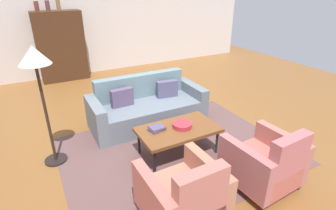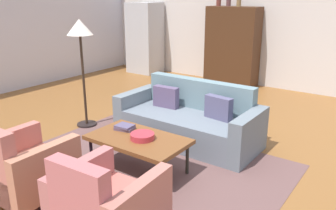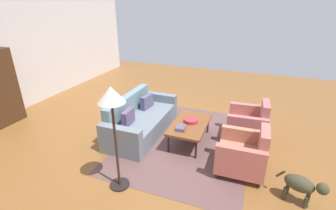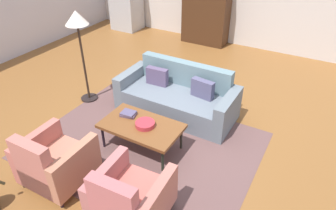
# 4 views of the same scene
# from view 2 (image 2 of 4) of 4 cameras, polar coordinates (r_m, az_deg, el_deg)

# --- Properties ---
(ground_plane) EXTENTS (11.80, 11.80, 0.00)m
(ground_plane) POSITION_cam_2_polar(r_m,az_deg,el_deg) (4.90, 3.46, -7.55)
(ground_plane) COLOR brown
(wall_back) EXTENTS (9.83, 0.12, 2.80)m
(wall_back) POSITION_cam_2_polar(r_m,az_deg,el_deg) (8.20, 19.31, 12.03)
(wall_back) COLOR silver
(wall_back) RESTS_ON ground
(area_rug) EXTENTS (3.40, 2.60, 0.01)m
(area_rug) POSITION_cam_2_polar(r_m,az_deg,el_deg) (4.46, -4.36, -10.26)
(area_rug) COLOR brown
(area_rug) RESTS_ON ground
(couch) EXTENTS (2.10, 0.91, 0.86)m
(couch) POSITION_cam_2_polar(r_m,az_deg,el_deg) (5.18, 3.61, -2.63)
(couch) COLOR slate
(couch) RESTS_ON ground
(coffee_table) EXTENTS (1.20, 0.70, 0.44)m
(coffee_table) POSITION_cam_2_polar(r_m,az_deg,el_deg) (4.25, -4.92, -5.77)
(coffee_table) COLOR black
(coffee_table) RESTS_ON ground
(armchair_left) EXTENTS (0.81, 0.81, 0.88)m
(armchair_left) POSITION_cam_2_polar(r_m,az_deg,el_deg) (4.02, -22.66, -9.59)
(armchair_left) COLOR #352C1B
(armchair_left) RESTS_ON ground
(armchair_right) EXTENTS (0.84, 0.84, 0.88)m
(armchair_right) POSITION_cam_2_polar(r_m,az_deg,el_deg) (3.17, -10.36, -16.21)
(armchair_right) COLOR #331D11
(armchair_right) RESTS_ON ground
(fruit_bowl) EXTENTS (0.29, 0.29, 0.07)m
(fruit_bowl) POSITION_cam_2_polar(r_m,az_deg,el_deg) (4.18, -4.21, -5.10)
(fruit_bowl) COLOR #B22E39
(fruit_bowl) RESTS_ON coffee_table
(book_stack) EXTENTS (0.26, 0.21, 0.06)m
(book_stack) POSITION_cam_2_polar(r_m,az_deg,el_deg) (4.48, -7.07, -3.62)
(book_stack) COLOR #58465E
(book_stack) RESTS_ON coffee_table
(cabinet) EXTENTS (1.20, 0.51, 1.80)m
(cabinet) POSITION_cam_2_polar(r_m,az_deg,el_deg) (8.35, 10.44, 9.36)
(cabinet) COLOR #432715
(cabinet) RESTS_ON ground
(vase_tall) EXTENTS (0.11, 0.11, 0.23)m
(vase_tall) POSITION_cam_2_polar(r_m,az_deg,el_deg) (8.44, 8.28, 16.49)
(vase_tall) COLOR brown
(vase_tall) RESTS_ON cabinet
(vase_round) EXTENTS (0.10, 0.10, 0.24)m
(vase_round) POSITION_cam_2_polar(r_m,az_deg,el_deg) (8.33, 9.87, 16.44)
(vase_round) COLOR brown
(vase_round) RESTS_ON cabinet
(refrigerator) EXTENTS (0.80, 0.73, 1.85)m
(refrigerator) POSITION_cam_2_polar(r_m,az_deg,el_deg) (9.60, -3.78, 10.85)
(refrigerator) COLOR #B7BABF
(refrigerator) RESTS_ON ground
(floor_lamp) EXTENTS (0.40, 0.40, 1.72)m
(floor_lamp) POSITION_cam_2_polar(r_m,az_deg,el_deg) (5.63, -14.12, 10.66)
(floor_lamp) COLOR black
(floor_lamp) RESTS_ON ground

